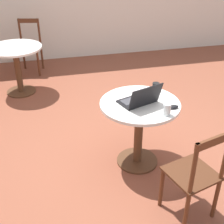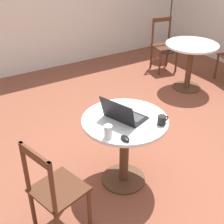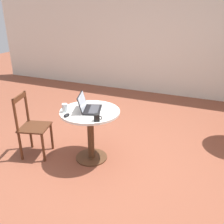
# 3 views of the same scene
# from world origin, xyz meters

# --- Properties ---
(ground_plane) EXTENTS (16.00, 16.00, 0.00)m
(ground_plane) POSITION_xyz_m (0.00, 0.00, 0.00)
(ground_plane) COLOR brown
(cafe_table_near) EXTENTS (0.80, 0.80, 0.73)m
(cafe_table_near) POSITION_xyz_m (-0.23, -0.01, 0.55)
(cafe_table_near) COLOR #51331E
(cafe_table_near) RESTS_ON ground_plane
(cafe_table_mid) EXTENTS (0.80, 0.80, 0.73)m
(cafe_table_mid) POSITION_xyz_m (1.83, 1.25, 0.55)
(cafe_table_mid) COLOR #51331E
(cafe_table_mid) RESTS_ON ground_plane
(chair_near_left) EXTENTS (0.47, 0.47, 0.91)m
(chair_near_left) POSITION_xyz_m (-1.04, -0.23, 0.44)
(chair_near_left) COLOR #562D19
(chair_near_left) RESTS_ON ground_plane
(chair_mid_right) EXTENTS (0.46, 0.46, 0.91)m
(chair_mid_right) POSITION_xyz_m (2.65, 1.06, 0.44)
(chair_mid_right) COLOR #562D19
(chair_mid_right) RESTS_ON ground_plane
(laptop) EXTENTS (0.38, 0.43, 0.22)m
(laptop) POSITION_xyz_m (-0.24, 0.00, 0.78)
(laptop) COLOR black
(laptop) RESTS_ON cafe_table_near
(mouse) EXTENTS (0.06, 0.10, 0.03)m
(mouse) POSITION_xyz_m (-0.41, -0.28, 0.75)
(mouse) COLOR black
(mouse) RESTS_ON cafe_table_near
(mug) EXTENTS (0.11, 0.07, 0.09)m
(mug) POSITION_xyz_m (-0.00, -0.25, 0.77)
(mug) COLOR black
(mug) RESTS_ON cafe_table_near
(drinking_glass) EXTENTS (0.07, 0.07, 0.11)m
(drinking_glass) POSITION_xyz_m (-0.51, -0.17, 0.79)
(drinking_glass) COLOR silver
(drinking_glass) RESTS_ON cafe_table_near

